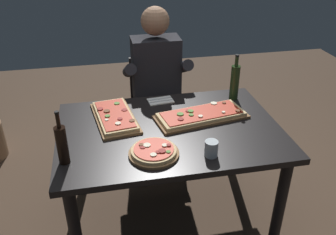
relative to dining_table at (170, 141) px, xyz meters
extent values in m
plane|color=#4C3828|center=(0.00, 0.00, -0.64)|extent=(6.40, 6.40, 0.00)
cube|color=black|center=(0.00, 0.00, 0.08)|extent=(1.40, 0.96, 0.04)
cylinder|color=black|center=(-0.62, -0.40, -0.29)|extent=(0.07, 0.07, 0.70)
cylinder|color=black|center=(0.62, -0.40, -0.29)|extent=(0.07, 0.07, 0.70)
cylinder|color=black|center=(-0.62, 0.40, -0.29)|extent=(0.07, 0.07, 0.70)
cylinder|color=black|center=(0.62, 0.40, -0.29)|extent=(0.07, 0.07, 0.70)
cube|color=brown|center=(0.23, 0.09, 0.10)|extent=(0.64, 0.35, 0.02)
cube|color=#E5C184|center=(0.23, 0.09, 0.12)|extent=(0.60, 0.31, 0.02)
cube|color=#B72D19|center=(0.23, 0.09, 0.13)|extent=(0.55, 0.28, 0.01)
cylinder|color=maroon|center=(0.08, 0.02, 0.14)|extent=(0.04, 0.04, 0.01)
cylinder|color=beige|center=(0.35, 0.20, 0.14)|extent=(0.04, 0.04, 0.00)
cylinder|color=brown|center=(0.10, 0.09, 0.14)|extent=(0.02, 0.02, 0.01)
cylinder|color=brown|center=(0.48, 0.06, 0.14)|extent=(0.03, 0.03, 0.01)
cylinder|color=#4C7F2D|center=(0.16, 0.06, 0.14)|extent=(0.03, 0.03, 0.01)
cylinder|color=brown|center=(0.42, 0.19, 0.14)|extent=(0.03, 0.03, 0.01)
cylinder|color=#4C7F2D|center=(0.17, 0.11, 0.14)|extent=(0.04, 0.04, 0.01)
cylinder|color=beige|center=(0.21, 0.03, 0.14)|extent=(0.03, 0.03, 0.01)
cylinder|color=#4C7F2D|center=(0.09, 0.09, 0.14)|extent=(0.04, 0.04, 0.01)
cylinder|color=beige|center=(0.38, 0.06, 0.14)|extent=(0.02, 0.02, 0.01)
cylinder|color=maroon|center=(0.15, 0.12, 0.14)|extent=(0.04, 0.04, 0.01)
cube|color=olive|center=(-0.33, 0.18, 0.10)|extent=(0.31, 0.52, 0.02)
cube|color=#E5C184|center=(-0.33, 0.18, 0.12)|extent=(0.28, 0.48, 0.02)
cube|color=#B72D19|center=(-0.33, 0.18, 0.13)|extent=(0.25, 0.44, 0.01)
cylinder|color=beige|center=(-0.39, 0.11, 0.14)|extent=(0.02, 0.02, 0.00)
cylinder|color=maroon|center=(-0.26, 0.22, 0.14)|extent=(0.04, 0.04, 0.00)
cylinder|color=#4C7F2D|center=(-0.38, 0.16, 0.14)|extent=(0.03, 0.03, 0.01)
cylinder|color=maroon|center=(-0.42, 0.26, 0.14)|extent=(0.04, 0.04, 0.01)
cylinder|color=brown|center=(-0.38, 0.22, 0.14)|extent=(0.04, 0.04, 0.01)
cylinder|color=maroon|center=(-0.30, 0.10, 0.14)|extent=(0.03, 0.03, 0.01)
cylinder|color=#4C7F2D|center=(-0.30, 0.33, 0.14)|extent=(0.04, 0.04, 0.00)
cylinder|color=beige|center=(-0.32, 0.05, 0.14)|extent=(0.04, 0.04, 0.01)
cylinder|color=brown|center=(-0.23, 0.07, 0.14)|extent=(0.04, 0.04, 0.00)
cylinder|color=olive|center=(-0.15, -0.27, 0.10)|extent=(0.29, 0.29, 0.02)
cylinder|color=#E5C184|center=(-0.15, -0.27, 0.12)|extent=(0.26, 0.26, 0.02)
cylinder|color=red|center=(-0.15, -0.27, 0.13)|extent=(0.23, 0.23, 0.01)
cylinder|color=#4C7F2D|center=(-0.07, -0.32, 0.14)|extent=(0.03, 0.03, 0.00)
cylinder|color=maroon|center=(-0.13, -0.31, 0.14)|extent=(0.03, 0.03, 0.01)
cylinder|color=beige|center=(-0.16, -0.33, 0.14)|extent=(0.04, 0.04, 0.01)
cylinder|color=maroon|center=(-0.10, -0.30, 0.14)|extent=(0.04, 0.04, 0.01)
cylinder|color=brown|center=(-0.21, -0.22, 0.14)|extent=(0.03, 0.03, 0.01)
cylinder|color=beige|center=(-0.18, -0.23, 0.14)|extent=(0.04, 0.04, 0.01)
cylinder|color=beige|center=(-0.08, -0.25, 0.14)|extent=(0.03, 0.03, 0.01)
cylinder|color=maroon|center=(-0.06, -0.26, 0.14)|extent=(0.03, 0.03, 0.01)
cylinder|color=maroon|center=(-0.20, -0.24, 0.14)|extent=(0.03, 0.03, 0.00)
cylinder|color=black|center=(-0.63, -0.24, 0.21)|extent=(0.06, 0.06, 0.22)
cylinder|color=black|center=(-0.63, -0.24, 0.36)|extent=(0.02, 0.02, 0.08)
cylinder|color=black|center=(-0.63, -0.24, 0.40)|extent=(0.02, 0.02, 0.01)
cylinder|color=#233819|center=(0.54, 0.32, 0.22)|extent=(0.06, 0.06, 0.25)
cylinder|color=#233819|center=(0.54, 0.32, 0.38)|extent=(0.02, 0.02, 0.07)
cylinder|color=black|center=(0.54, 0.32, 0.43)|extent=(0.03, 0.03, 0.01)
cylinder|color=silver|center=(0.17, -0.34, 0.14)|extent=(0.08, 0.08, 0.09)
cylinder|color=silver|center=(0.17, -0.34, 0.12)|extent=(0.06, 0.06, 0.05)
cube|color=white|center=(0.01, 0.39, 0.10)|extent=(0.19, 0.13, 0.01)
cube|color=silver|center=(0.01, 0.37, 0.10)|extent=(0.17, 0.03, 0.00)
cube|color=silver|center=(0.01, 0.40, 0.10)|extent=(0.17, 0.03, 0.00)
cube|color=black|center=(0.05, 0.78, -0.21)|extent=(0.44, 0.44, 0.04)
cube|color=black|center=(0.05, 0.98, 0.02)|extent=(0.40, 0.04, 0.42)
cylinder|color=black|center=(-0.14, 0.59, -0.44)|extent=(0.04, 0.04, 0.41)
cylinder|color=black|center=(0.24, 0.59, -0.44)|extent=(0.04, 0.04, 0.41)
cylinder|color=black|center=(-0.14, 0.97, -0.44)|extent=(0.04, 0.04, 0.41)
cylinder|color=black|center=(0.24, 0.97, -0.44)|extent=(0.04, 0.04, 0.41)
cylinder|color=#23232D|center=(-0.05, 0.60, -0.42)|extent=(0.11, 0.11, 0.45)
cylinder|color=#23232D|center=(0.15, 0.60, -0.42)|extent=(0.11, 0.11, 0.45)
cube|color=#23232D|center=(0.05, 0.68, -0.13)|extent=(0.34, 0.40, 0.12)
cube|color=#232328|center=(0.05, 0.78, 0.19)|extent=(0.38, 0.22, 0.52)
sphere|color=#A37556|center=(0.05, 0.78, 0.58)|extent=(0.22, 0.22, 0.22)
cylinder|color=#232328|center=(-0.17, 0.73, 0.21)|extent=(0.09, 0.31, 0.21)
cylinder|color=#232328|center=(0.27, 0.73, 0.21)|extent=(0.09, 0.31, 0.21)
camera|label=1|loc=(-0.40, -1.91, 1.27)|focal=38.51mm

